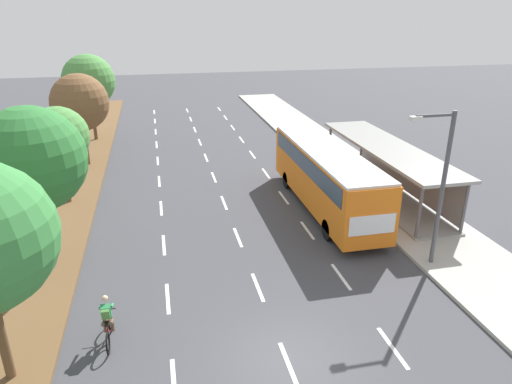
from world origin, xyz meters
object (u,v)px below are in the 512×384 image
Objects in this scene: median_tree_fourth at (80,103)px; median_tree_fifth at (89,81)px; bus_shelter at (390,165)px; median_tree_second at (32,160)px; median_tree_third at (59,137)px; cyclist at (108,322)px; streetlight at (440,180)px; bus at (326,173)px.

median_tree_fifth reaches higher than median_tree_fourth.
median_tree_second is at bearing -167.16° from bus_shelter.
median_tree_third reaches higher than bus_shelter.
bus_shelter is 17.92m from cyclist.
streetlight is at bearing -12.99° from median_tree_second.
bus is 17.30m from median_tree_fourth.
streetlight is (15.67, -17.23, -0.52)m from median_tree_fourth.
cyclist is 0.28× the size of streetlight.
median_tree_third is 6.83m from median_tree_fourth.
median_tree_fifth is at bearing 91.03° from median_tree_fourth.
median_tree_fifth is (-0.12, 6.80, 0.49)m from median_tree_fourth.
median_tree_third is 13.65m from median_tree_fifth.
median_tree_fourth is at bearing 141.93° from bus.
median_tree_second reaches higher than cyclist.
streetlight reaches higher than median_tree_third.
median_tree_third is (-3.09, 12.53, 3.07)m from cyclist.
streetlight is at bearing -71.96° from bus.
median_tree_third is (-0.25, 6.80, -0.82)m from median_tree_second.
bus is 22.26m from median_tree_fifth.
median_tree_fifth reaches higher than cyclist.
median_tree_fifth is (-17.90, 16.35, 3.03)m from bus_shelter.
median_tree_third is 0.82× the size of streetlight.
streetlight is at bearing 9.27° from cyclist.
bus_shelter is 8.22m from streetlight.
median_tree_fourth is at bearing 87.57° from median_tree_third.
streetlight is (15.70, -3.62, -0.79)m from median_tree_second.
bus_shelter is 1.79× the size of median_tree_fifth.
bus_shelter is 6.72× the size of cyclist.
median_tree_fifth reaches higher than bus_shelter.
median_tree_third is (-13.79, 3.77, 1.79)m from bus.
bus reaches higher than cyclist.
median_tree_fifth is (-13.62, 17.38, 2.83)m from bus.
cyclist is at bearing -146.84° from bus_shelter.
bus is at bearing 12.65° from median_tree_second.
median_tree_third is at bearing 103.87° from cyclist.
cyclist is 19.86m from median_tree_fourth.
median_tree_second reaches higher than median_tree_third.
bus_shelter is 1.83× the size of median_tree_second.
median_tree_third is at bearing -90.70° from median_tree_fifth.
median_tree_second is 1.25× the size of median_tree_third.
median_tree_fifth reaches higher than streetlight.
median_tree_second reaches higher than median_tree_fourth.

